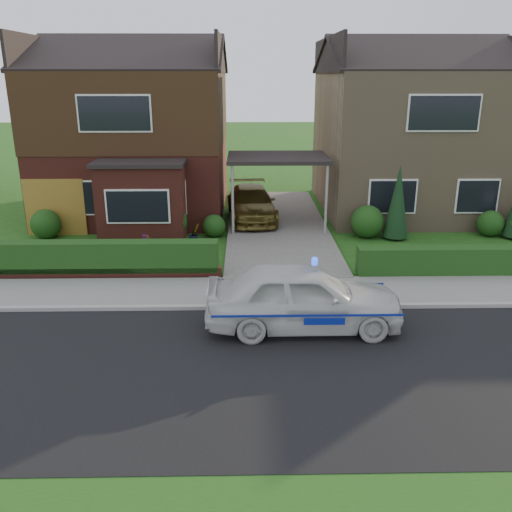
{
  "coord_description": "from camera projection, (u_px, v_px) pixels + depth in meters",
  "views": [
    {
      "loc": [
        -1.23,
        -9.62,
        5.71
      ],
      "look_at": [
        -0.97,
        3.5,
        1.29
      ],
      "focal_mm": 38.0,
      "sensor_mm": 36.0,
      "label": 1
    }
  ],
  "objects": [
    {
      "name": "ground",
      "position": [
        307.0,
        371.0,
        10.96
      ],
      "size": [
        120.0,
        120.0,
        0.0
      ],
      "primitive_type": "plane",
      "color": "#1F4C14",
      "rests_on": "ground"
    },
    {
      "name": "road",
      "position": [
        307.0,
        371.0,
        10.96
      ],
      "size": [
        60.0,
        6.0,
        0.02
      ],
      "primitive_type": "cube",
      "color": "black",
      "rests_on": "ground"
    },
    {
      "name": "kerb",
      "position": [
        294.0,
        307.0,
        13.83
      ],
      "size": [
        60.0,
        0.16,
        0.12
      ],
      "primitive_type": "cube",
      "color": "#9E9993",
      "rests_on": "ground"
    },
    {
      "name": "sidewalk",
      "position": [
        291.0,
        292.0,
        14.83
      ],
      "size": [
        60.0,
        2.0,
        0.1
      ],
      "primitive_type": "cube",
      "color": "slate",
      "rests_on": "ground"
    },
    {
      "name": "driveway",
      "position": [
        277.0,
        225.0,
        21.37
      ],
      "size": [
        3.8,
        12.0,
        0.12
      ],
      "primitive_type": "cube",
      "color": "#666059",
      "rests_on": "ground"
    },
    {
      "name": "house_left",
      "position": [
        137.0,
        121.0,
        22.81
      ],
      "size": [
        7.5,
        9.53,
        7.25
      ],
      "color": "maroon",
      "rests_on": "ground"
    },
    {
      "name": "house_right",
      "position": [
        409.0,
        124.0,
        23.16
      ],
      "size": [
        7.5,
        8.06,
        7.25
      ],
      "color": "#917859",
      "rests_on": "ground"
    },
    {
      "name": "carport_link",
      "position": [
        278.0,
        159.0,
        20.5
      ],
      "size": [
        3.8,
        3.0,
        2.77
      ],
      "color": "black",
      "rests_on": "ground"
    },
    {
      "name": "garage_door",
      "position": [
        55.0,
        207.0,
        19.91
      ],
      "size": [
        2.2,
        0.1,
        2.1
      ],
      "primitive_type": "cube",
      "color": "olive",
      "rests_on": "ground"
    },
    {
      "name": "dwarf_wall",
      "position": [
        90.0,
        273.0,
        15.82
      ],
      "size": [
        7.7,
        0.25,
        0.36
      ],
      "primitive_type": "cube",
      "color": "maroon",
      "rests_on": "ground"
    },
    {
      "name": "hedge_left",
      "position": [
        92.0,
        277.0,
        16.02
      ],
      "size": [
        7.5,
        0.55,
        0.9
      ],
      "primitive_type": "cube",
      "color": "#133511",
      "rests_on": "ground"
    },
    {
      "name": "hedge_right",
      "position": [
        482.0,
        276.0,
        16.14
      ],
      "size": [
        7.5,
        0.55,
        0.8
      ],
      "primitive_type": "cube",
      "color": "#133511",
      "rests_on": "ground"
    },
    {
      "name": "shrub_left_far",
      "position": [
        46.0,
        224.0,
        19.64
      ],
      "size": [
        1.08,
        1.08,
        1.08
      ],
      "primitive_type": "sphere",
      "color": "#133511",
      "rests_on": "ground"
    },
    {
      "name": "shrub_left_mid",
      "position": [
        169.0,
        222.0,
        19.49
      ],
      "size": [
        1.32,
        1.32,
        1.32
      ],
      "primitive_type": "sphere",
      "color": "#133511",
      "rests_on": "ground"
    },
    {
      "name": "shrub_left_near",
      "position": [
        214.0,
        226.0,
        19.88
      ],
      "size": [
        0.84,
        0.84,
        0.84
      ],
      "primitive_type": "sphere",
      "color": "#133511",
      "rests_on": "ground"
    },
    {
      "name": "shrub_right_near",
      "position": [
        367.0,
        222.0,
        19.74
      ],
      "size": [
        1.2,
        1.2,
        1.2
      ],
      "primitive_type": "sphere",
      "color": "#133511",
      "rests_on": "ground"
    },
    {
      "name": "shrub_right_mid",
      "position": [
        490.0,
        223.0,
        19.96
      ],
      "size": [
        0.96,
        0.96,
        0.96
      ],
      "primitive_type": "sphere",
      "color": "#133511",
      "rests_on": "ground"
    },
    {
      "name": "conifer_a",
      "position": [
        397.0,
        204.0,
        19.34
      ],
      "size": [
        0.9,
        0.9,
        2.6
      ],
      "primitive_type": "cone",
      "color": "black",
      "rests_on": "ground"
    },
    {
      "name": "police_car",
      "position": [
        304.0,
        297.0,
        12.59
      ],
      "size": [
        4.19,
        4.57,
        1.72
      ],
      "rotation": [
        0.0,
        0.0,
        1.58
      ],
      "color": "silver",
      "rests_on": "ground"
    },
    {
      "name": "driveway_car",
      "position": [
        251.0,
        203.0,
        21.84
      ],
      "size": [
        2.15,
        4.56,
        1.29
      ],
      "primitive_type": "imported",
      "rotation": [
        0.0,
        0.0,
        0.08
      ],
      "color": "brown",
      "rests_on": "driveway"
    },
    {
      "name": "potted_plant_b",
      "position": [
        194.0,
        234.0,
        19.02
      ],
      "size": [
        0.51,
        0.51,
        0.73
      ],
      "primitive_type": "imported",
      "rotation": [
        0.0,
        0.0,
        0.83
      ],
      "color": "gray",
      "rests_on": "ground"
    },
    {
      "name": "potted_plant_c",
      "position": [
        147.0,
        245.0,
        17.9
      ],
      "size": [
        0.49,
        0.49,
        0.69
      ],
      "primitive_type": "imported",
      "rotation": [
        0.0,
        0.0,
        1.22
      ],
      "color": "gray",
      "rests_on": "ground"
    }
  ]
}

